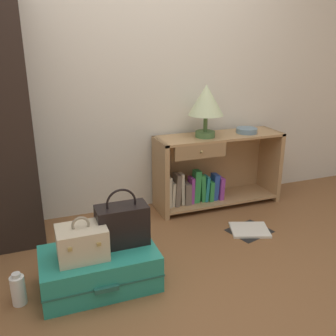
% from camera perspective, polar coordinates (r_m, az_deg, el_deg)
% --- Properties ---
extents(ground_plane, '(9.00, 9.00, 0.00)m').
position_cam_1_polar(ground_plane, '(2.34, 5.76, -19.75)').
color(ground_plane, brown).
extents(back_wall, '(6.40, 0.10, 2.60)m').
position_cam_1_polar(back_wall, '(3.24, -5.58, 15.97)').
color(back_wall, silver).
rests_on(back_wall, ground_plane).
extents(bookshelf, '(1.16, 0.37, 0.66)m').
position_cam_1_polar(bookshelf, '(3.45, 6.65, -0.52)').
color(bookshelf, tan).
rests_on(bookshelf, ground_plane).
extents(table_lamp, '(0.30, 0.30, 0.45)m').
position_cam_1_polar(table_lamp, '(3.21, 5.84, 9.97)').
color(table_lamp, '#4C7542').
rests_on(table_lamp, bookshelf).
extents(bowl, '(0.19, 0.19, 0.04)m').
position_cam_1_polar(bowl, '(3.47, 11.90, 5.61)').
color(bowl, slate).
rests_on(bowl, bookshelf).
extents(suitcase_large, '(0.71, 0.44, 0.24)m').
position_cam_1_polar(suitcase_large, '(2.44, -10.38, -14.84)').
color(suitcase_large, teal).
rests_on(suitcase_large, ground_plane).
extents(train_case, '(0.29, 0.23, 0.27)m').
position_cam_1_polar(train_case, '(2.29, -12.96, -10.97)').
color(train_case, beige).
rests_on(train_case, suitcase_large).
extents(handbag, '(0.32, 0.16, 0.37)m').
position_cam_1_polar(handbag, '(2.38, -6.99, -8.50)').
color(handbag, black).
rests_on(handbag, suitcase_large).
extents(bottle, '(0.08, 0.08, 0.20)m').
position_cam_1_polar(bottle, '(2.43, -21.87, -16.83)').
color(bottle, white).
rests_on(bottle, ground_plane).
extents(open_book_on_floor, '(0.37, 0.34, 0.02)m').
position_cam_1_polar(open_book_on_floor, '(3.13, 12.32, -9.23)').
color(open_book_on_floor, white).
rests_on(open_book_on_floor, ground_plane).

